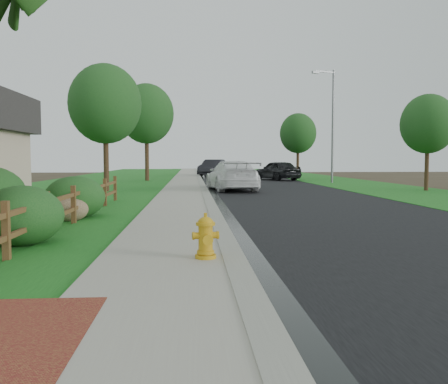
{
  "coord_description": "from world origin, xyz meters",
  "views": [
    {
      "loc": [
        -0.34,
        -5.7,
        1.83
      ],
      "look_at": [
        0.31,
        3.75,
        1.17
      ],
      "focal_mm": 38.0,
      "sensor_mm": 36.0,
      "label": 1
    }
  ],
  "objects": [
    {
      "name": "ground",
      "position": [
        0.0,
        0.0,
        0.0
      ],
      "size": [
        120.0,
        120.0,
        0.0
      ],
      "primitive_type": "plane",
      "color": "#342B1C"
    },
    {
      "name": "road",
      "position": [
        4.6,
        35.0,
        0.01
      ],
      "size": [
        8.0,
        90.0,
        0.02
      ],
      "primitive_type": "cube",
      "color": "black",
      "rests_on": "ground"
    },
    {
      "name": "curb",
      "position": [
        0.4,
        35.0,
        0.06
      ],
      "size": [
        0.4,
        90.0,
        0.12
      ],
      "primitive_type": "cube",
      "color": "gray",
      "rests_on": "ground"
    },
    {
      "name": "wet_gutter",
      "position": [
        0.75,
        35.0,
        0.02
      ],
      "size": [
        0.5,
        90.0,
        0.0
      ],
      "primitive_type": "cube",
      "color": "black",
      "rests_on": "road"
    },
    {
      "name": "sidewalk",
      "position": [
        -0.9,
        35.0,
        0.05
      ],
      "size": [
        2.2,
        90.0,
        0.1
      ],
      "primitive_type": "cube",
      "color": "gray",
      "rests_on": "ground"
    },
    {
      "name": "grass_strip",
      "position": [
        -2.8,
        35.0,
        0.03
      ],
      "size": [
        1.6,
        90.0,
        0.06
      ],
      "primitive_type": "cube",
      "color": "#164F16",
      "rests_on": "ground"
    },
    {
      "name": "lawn_near",
      "position": [
        -8.0,
        35.0,
        0.02
      ],
      "size": [
        9.0,
        90.0,
        0.04
      ],
      "primitive_type": "cube",
      "color": "#164F16",
      "rests_on": "ground"
    },
    {
      "name": "verge_far",
      "position": [
        11.5,
        35.0,
        0.02
      ],
      "size": [
        6.0,
        90.0,
        0.04
      ],
      "primitive_type": "cube",
      "color": "#164F16",
      "rests_on": "ground"
    },
    {
      "name": "brick_patch",
      "position": [
        -2.2,
        -1.0,
        0.06
      ],
      "size": [
        1.6,
        2.4,
        0.11
      ],
      "primitive_type": "cube",
      "color": "maroon",
      "rests_on": "ground"
    },
    {
      "name": "ranch_fence",
      "position": [
        -3.6,
        6.4,
        0.62
      ],
      "size": [
        0.12,
        16.92,
        1.1
      ],
      "color": "#4E271A",
      "rests_on": "ground"
    },
    {
      "name": "fire_hydrant",
      "position": [
        -0.1,
        2.49,
        0.47
      ],
      "size": [
        0.52,
        0.42,
        0.8
      ],
      "color": "gold",
      "rests_on": "sidewalk"
    },
    {
      "name": "white_suv",
      "position": [
        2.0,
        21.58,
        0.87
      ],
      "size": [
        3.01,
        6.07,
        1.7
      ],
      "primitive_type": "imported",
      "rotation": [
        0.0,
        0.0,
        3.25
      ],
      "color": "white",
      "rests_on": "road"
    },
    {
      "name": "dark_car_mid",
      "position": [
        6.99,
        34.5,
        0.85
      ],
      "size": [
        3.83,
        5.28,
        1.67
      ],
      "primitive_type": "imported",
      "rotation": [
        0.0,
        0.0,
        3.57
      ],
      "color": "black",
      "rests_on": "road"
    },
    {
      "name": "dark_car_far",
      "position": [
        2.0,
        44.99,
        0.9
      ],
      "size": [
        3.56,
        5.64,
        1.76
      ],
      "primitive_type": "imported",
      "rotation": [
        0.0,
        0.0,
        -0.35
      ],
      "color": "black",
      "rests_on": "road"
    },
    {
      "name": "streetlight",
      "position": [
        10.12,
        29.36,
        4.78
      ],
      "size": [
        1.9,
        0.77,
        8.44
      ],
      "color": "slate",
      "rests_on": "ground"
    },
    {
      "name": "boulder",
      "position": [
        -3.9,
        8.29,
        0.37
      ],
      "size": [
        1.22,
        0.99,
        0.74
      ],
      "primitive_type": "ellipsoid",
      "rotation": [
        0.0,
        0.0,
        0.14
      ],
      "color": "brown",
      "rests_on": "ground"
    },
    {
      "name": "shrub_a",
      "position": [
        -3.9,
        4.46,
        0.64
      ],
      "size": [
        1.91,
        1.91,
        1.28
      ],
      "primitive_type": "ellipsoid",
      "rotation": [
        0.0,
        0.0,
        0.13
      ],
      "color": "#18431A",
      "rests_on": "ground"
    },
    {
      "name": "shrub_c",
      "position": [
        -3.9,
        9.02,
        0.66
      ],
      "size": [
        2.12,
        2.12,
        1.31
      ],
      "primitive_type": "ellipsoid",
      "rotation": [
        0.0,
        0.0,
        -0.19
      ],
      "color": "#18431A",
      "rests_on": "ground"
    },
    {
      "name": "tree_near_left",
      "position": [
        -5.04,
        20.92,
        4.84
      ],
      "size": [
        3.97,
        3.97,
        7.03
      ],
      "color": "#362116",
      "rests_on": "ground"
    },
    {
      "name": "tree_near_right",
      "position": [
        13.0,
        20.33,
        3.8
      ],
      "size": [
        3.05,
        3.05,
        5.49
      ],
      "color": "#362116",
      "rests_on": "ground"
    },
    {
      "name": "tree_mid_left",
      "position": [
        -3.99,
        33.85,
        5.52
      ],
      "size": [
        4.48,
        4.48,
        8.0
      ],
      "color": "#362116",
      "rests_on": "ground"
    },
    {
      "name": "tree_mid_right",
      "position": [
        9.32,
        36.81,
        4.14
      ],
      "size": [
        3.29,
        3.29,
        5.96
      ],
      "color": "#362116",
      "rests_on": "ground"
    }
  ]
}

